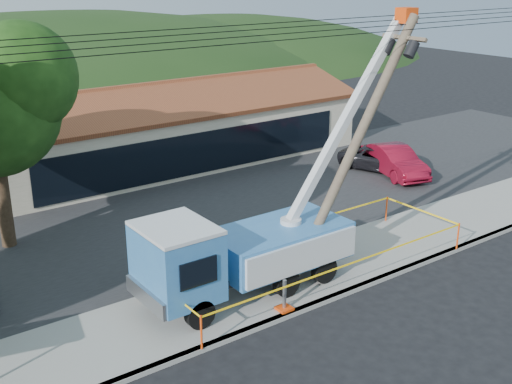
{
  "coord_description": "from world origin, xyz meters",
  "views": [
    {
      "loc": [
        -12.98,
        -11.97,
        10.74
      ],
      "look_at": [
        -0.52,
        5.0,
        3.29
      ],
      "focal_mm": 45.0,
      "sensor_mm": 36.0,
      "label": 1
    }
  ],
  "objects_px": {
    "car_dark": "(379,171)",
    "utility_truck": "(242,248)",
    "leaning_pole": "(359,136)",
    "car_red": "(393,177)"
  },
  "relations": [
    {
      "from": "utility_truck",
      "to": "leaning_pole",
      "type": "relative_size",
      "value": 1.22
    },
    {
      "from": "car_dark",
      "to": "car_red",
      "type": "bearing_deg",
      "value": -113.02
    },
    {
      "from": "leaning_pole",
      "to": "car_dark",
      "type": "bearing_deg",
      "value": 38.65
    },
    {
      "from": "car_red",
      "to": "utility_truck",
      "type": "bearing_deg",
      "value": -139.45
    },
    {
      "from": "utility_truck",
      "to": "car_dark",
      "type": "xyz_separation_m",
      "value": [
        14.26,
        7.08,
        -1.8
      ]
    },
    {
      "from": "car_dark",
      "to": "utility_truck",
      "type": "bearing_deg",
      "value": -173.61
    },
    {
      "from": "leaning_pole",
      "to": "car_red",
      "type": "xyz_separation_m",
      "value": [
        9.53,
        6.58,
        -5.08
      ]
    },
    {
      "from": "utility_truck",
      "to": "car_red",
      "type": "xyz_separation_m",
      "value": [
        14.21,
        5.99,
        -1.8
      ]
    },
    {
      "from": "leaning_pole",
      "to": "car_red",
      "type": "distance_m",
      "value": 12.64
    },
    {
      "from": "utility_truck",
      "to": "leaning_pole",
      "type": "distance_m",
      "value": 5.74
    }
  ]
}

